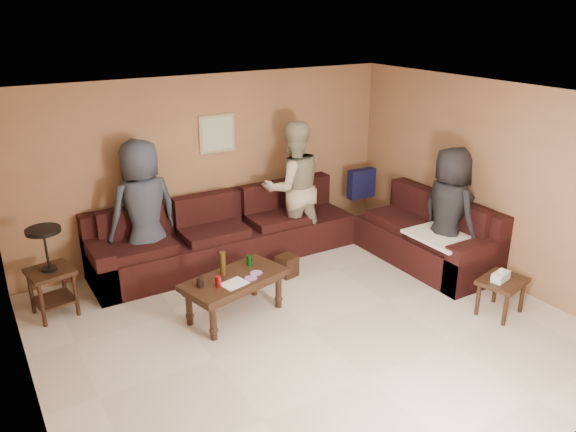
% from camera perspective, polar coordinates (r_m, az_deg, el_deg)
% --- Properties ---
extents(room, '(5.60, 5.50, 2.50)m').
position_cam_1_polar(room, '(5.62, 2.29, 3.22)').
color(room, beige).
rests_on(room, ground).
extents(sectional_sofa, '(4.65, 2.90, 0.97)m').
position_cam_1_polar(sectional_sofa, '(7.70, 1.04, -2.42)').
color(sectional_sofa, black).
rests_on(sectional_sofa, ground).
extents(coffee_table, '(1.29, 0.86, 0.77)m').
position_cam_1_polar(coffee_table, '(6.38, -5.50, -6.79)').
color(coffee_table, black).
rests_on(coffee_table, ground).
extents(end_table_left, '(0.54, 0.54, 1.07)m').
position_cam_1_polar(end_table_left, '(6.85, -23.06, -5.11)').
color(end_table_left, black).
rests_on(end_table_left, ground).
extents(side_table_right, '(0.61, 0.54, 0.58)m').
position_cam_1_polar(side_table_right, '(6.85, 20.89, -6.46)').
color(side_table_right, black).
rests_on(side_table_right, ground).
extents(waste_bin, '(0.28, 0.28, 0.28)m').
position_cam_1_polar(waste_bin, '(7.38, -0.11, -5.07)').
color(waste_bin, black).
rests_on(waste_bin, ground).
extents(wall_art, '(0.52, 0.04, 0.52)m').
position_cam_1_polar(wall_art, '(7.77, -7.23, 8.29)').
color(wall_art, tan).
rests_on(wall_art, ground).
extents(person_left, '(0.98, 0.72, 1.84)m').
position_cam_1_polar(person_left, '(7.24, -14.45, 0.43)').
color(person_left, '#2E3440').
rests_on(person_left, ground).
extents(person_middle, '(1.01, 0.84, 1.88)m').
position_cam_1_polar(person_middle, '(7.88, 0.53, 2.91)').
color(person_middle, tan).
rests_on(person_middle, ground).
extents(person_right, '(0.56, 0.85, 1.71)m').
position_cam_1_polar(person_right, '(7.45, 15.98, 0.34)').
color(person_right, black).
rests_on(person_right, ground).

